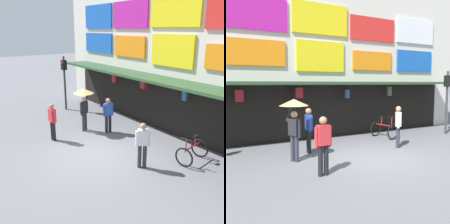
# 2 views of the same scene
# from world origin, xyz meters

# --- Properties ---
(ground_plane) EXTENTS (80.00, 80.00, 0.00)m
(ground_plane) POSITION_xyz_m (0.00, 0.00, 0.00)
(ground_plane) COLOR slate
(shopfront) EXTENTS (18.00, 2.60, 8.00)m
(shopfront) POSITION_xyz_m (-0.00, 4.57, 3.97)
(shopfront) COLOR beige
(shopfront) RESTS_ON ground
(traffic_light_near) EXTENTS (0.33, 0.35, 3.20)m
(traffic_light_near) POSITION_xyz_m (-6.23, 1.73, 2.14)
(traffic_light_near) COLOR #38383D
(traffic_light_near) RESTS_ON ground
(bicycle_parked) EXTENTS (0.87, 1.25, 1.05)m
(bicycle_parked) POSITION_xyz_m (2.61, 2.50, 0.39)
(bicycle_parked) COLOR black
(bicycle_parked) RESTS_ON ground
(pedestrian_in_red) EXTENTS (0.40, 0.43, 1.68)m
(pedestrian_in_red) POSITION_xyz_m (1.86, 0.71, 0.95)
(pedestrian_in_red) COLOR #2D2D38
(pedestrian_in_red) RESTS_ON ground
(pedestrian_in_green) EXTENTS (0.29, 0.52, 1.68)m
(pedestrian_in_green) POSITION_xyz_m (-1.62, 1.68, 0.95)
(pedestrian_in_green) COLOR black
(pedestrian_in_green) RESTS_ON ground
(pedestrian_in_blue) EXTENTS (0.53, 0.23, 1.68)m
(pedestrian_in_blue) POSITION_xyz_m (-2.26, -0.84, 0.95)
(pedestrian_in_blue) COLOR black
(pedestrian_in_blue) RESTS_ON ground
(pedestrian_with_umbrella) EXTENTS (0.96, 0.96, 2.08)m
(pedestrian_with_umbrella) POSITION_xyz_m (-2.47, 0.87, 1.64)
(pedestrian_with_umbrella) COLOR #2D2D38
(pedestrian_with_umbrella) RESTS_ON ground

